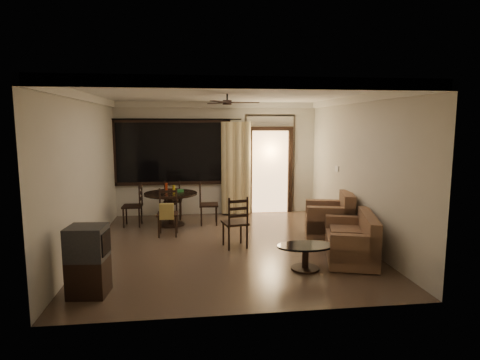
{
  "coord_description": "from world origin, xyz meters",
  "views": [
    {
      "loc": [
        -0.69,
        -7.26,
        2.28
      ],
      "look_at": [
        0.26,
        0.2,
        1.22
      ],
      "focal_mm": 30.0,
      "sensor_mm": 36.0,
      "label": 1
    }
  ],
  "objects": [
    {
      "name": "ground",
      "position": [
        0.0,
        0.0,
        0.0
      ],
      "size": [
        5.5,
        5.5,
        0.0
      ],
      "primitive_type": "plane",
      "color": "#7F6651",
      "rests_on": "ground"
    },
    {
      "name": "room_shell",
      "position": [
        0.59,
        1.77,
        1.83
      ],
      "size": [
        5.5,
        6.7,
        5.5
      ],
      "color": "beige",
      "rests_on": "ground"
    },
    {
      "name": "dining_table",
      "position": [
        -1.12,
        1.71,
        0.58
      ],
      "size": [
        1.18,
        1.18,
        0.96
      ],
      "rotation": [
        0.0,
        0.0,
        -0.03
      ],
      "color": "black",
      "rests_on": "ground"
    },
    {
      "name": "dining_chair_west",
      "position": [
        -1.96,
        1.73,
        0.28
      ],
      "size": [
        0.43,
        0.43,
        0.95
      ],
      "rotation": [
        0.0,
        0.0,
        -1.6
      ],
      "color": "black",
      "rests_on": "ground"
    },
    {
      "name": "dining_chair_east",
      "position": [
        -0.28,
        1.68,
        0.28
      ],
      "size": [
        0.43,
        0.43,
        0.95
      ],
      "rotation": [
        0.0,
        0.0,
        1.54
      ],
      "color": "black",
      "rests_on": "ground"
    },
    {
      "name": "dining_chair_south",
      "position": [
        -1.15,
        0.85,
        0.31
      ],
      "size": [
        0.43,
        0.49,
        0.95
      ],
      "rotation": [
        0.0,
        0.0,
        -0.03
      ],
      "color": "black",
      "rests_on": "ground"
    },
    {
      "name": "dining_chair_north",
      "position": [
        -1.09,
        2.29,
        0.28
      ],
      "size": [
        0.43,
        0.43,
        0.95
      ],
      "rotation": [
        0.0,
        0.0,
        3.11
      ],
      "color": "black",
      "rests_on": "ground"
    },
    {
      "name": "tv_cabinet",
      "position": [
        -2.05,
        -1.93,
        0.47
      ],
      "size": [
        0.54,
        0.49,
        0.94
      ],
      "rotation": [
        0.0,
        0.0,
        -0.09
      ],
      "color": "black",
      "rests_on": "ground"
    },
    {
      "name": "sofa",
      "position": [
        2.03,
        -1.02,
        0.3
      ],
      "size": [
        1.12,
        1.58,
        0.76
      ],
      "rotation": [
        0.0,
        0.0,
        -0.28
      ],
      "color": "#4E2E24",
      "rests_on": "ground"
    },
    {
      "name": "armchair",
      "position": [
        2.11,
        0.23,
        0.37
      ],
      "size": [
        1.09,
        1.09,
        0.9
      ],
      "rotation": [
        0.0,
        0.0,
        -0.26
      ],
      "color": "#4E2E24",
      "rests_on": "ground"
    },
    {
      "name": "coffee_table",
      "position": [
        1.09,
        -1.38,
        0.26
      ],
      "size": [
        0.9,
        0.54,
        0.4
      ],
      "rotation": [
        0.0,
        0.0,
        0.11
      ],
      "color": "black",
      "rests_on": "ground"
    },
    {
      "name": "side_chair",
      "position": [
        0.13,
        -0.1,
        0.29
      ],
      "size": [
        0.51,
        0.51,
        0.97
      ],
      "rotation": [
        0.0,
        0.0,
        3.34
      ],
      "color": "black",
      "rests_on": "ground"
    }
  ]
}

